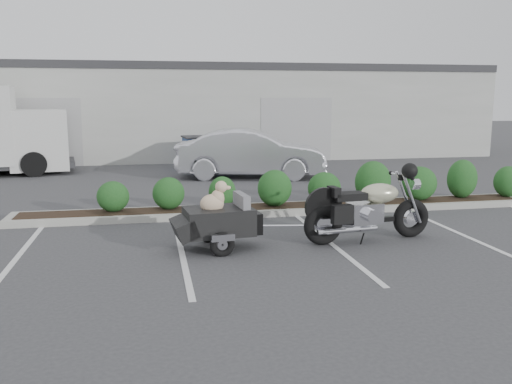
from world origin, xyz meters
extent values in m
plane|color=#38383A|center=(0.00, 0.00, 0.00)|extent=(90.00, 90.00, 0.00)
cube|color=#9E9E93|center=(1.00, 2.20, 0.07)|extent=(12.00, 1.00, 0.15)
cube|color=#9EA099|center=(0.00, 17.00, 2.00)|extent=(26.00, 10.00, 4.00)
torus|color=black|center=(1.03, -0.65, 0.36)|extent=(0.75, 0.27, 0.74)
torus|color=black|center=(2.84, -0.45, 0.36)|extent=(0.75, 0.27, 0.74)
cylinder|color=silver|center=(1.03, -0.65, 0.36)|extent=(0.32, 0.17, 0.31)
cylinder|color=silver|center=(2.84, -0.45, 0.36)|extent=(0.28, 0.14, 0.26)
cylinder|color=silver|center=(2.77, -0.57, 0.77)|extent=(0.48, 0.11, 0.98)
cylinder|color=silver|center=(2.75, -0.35, 0.77)|extent=(0.48, 0.11, 0.98)
cylinder|color=silver|center=(2.59, -0.48, 1.19)|extent=(0.12, 0.77, 0.04)
cylinder|color=silver|center=(2.89, -0.44, 1.01)|extent=(0.15, 0.21, 0.20)
sphere|color=black|center=(2.58, -0.81, 1.32)|extent=(0.32, 0.32, 0.29)
cube|color=silver|center=(1.85, -0.56, 0.53)|extent=(0.64, 0.44, 0.37)
cube|color=black|center=(1.96, -0.55, 0.39)|extent=(1.00, 0.22, 0.09)
ellipsoid|color=#BCBB97|center=(2.15, -0.53, 0.88)|extent=(0.77, 0.49, 0.36)
cube|color=black|center=(1.52, -0.60, 0.86)|extent=(0.64, 0.40, 0.13)
cube|color=black|center=(1.23, -0.63, 0.96)|extent=(0.17, 0.34, 0.18)
cylinder|color=silver|center=(1.44, -0.81, 0.29)|extent=(1.16, 0.23, 0.10)
cylinder|color=silver|center=(1.39, -0.41, 0.29)|extent=(1.16, 0.23, 0.10)
cube|color=black|center=(1.29, -0.94, 0.61)|extent=(0.39, 0.20, 0.33)
cube|color=black|center=(-0.84, -0.55, 0.50)|extent=(1.24, 0.92, 0.46)
cube|color=slate|center=(-0.43, -0.51, 0.79)|extent=(0.21, 0.69, 0.33)
cube|color=slate|center=(-0.79, -0.55, 0.61)|extent=(0.84, 0.77, 0.04)
cube|color=black|center=(-1.44, -0.62, 0.42)|extent=(0.50, 0.84, 0.40)
cube|color=black|center=(-0.23, -0.49, 0.44)|extent=(0.28, 0.57, 0.37)
torus|color=black|center=(-0.84, -1.02, 0.20)|extent=(0.44, 0.17, 0.43)
torus|color=black|center=(-0.95, -0.10, 0.20)|extent=(0.44, 0.17, 0.43)
cube|color=silver|center=(-0.84, -1.08, 0.33)|extent=(0.40, 0.13, 0.11)
cube|color=silver|center=(-0.96, -0.05, 0.33)|extent=(0.40, 0.13, 0.11)
cylinder|color=black|center=(-0.90, -0.56, 0.20)|extent=(0.16, 0.99, 0.04)
cylinder|color=silver|center=(0.03, -0.46, 0.36)|extent=(0.66, 0.11, 0.04)
ellipsoid|color=#CFB08B|center=(-0.95, -0.55, 0.81)|extent=(0.44, 0.33, 0.33)
ellipsoid|color=#CFB08B|center=(-0.85, -0.54, 0.90)|extent=(0.26, 0.25, 0.30)
sphere|color=#CFB08B|center=(-0.79, -0.54, 1.10)|extent=(0.23, 0.23, 0.21)
ellipsoid|color=#CFB08B|center=(-0.69, -0.53, 1.07)|extent=(0.16, 0.11, 0.08)
sphere|color=black|center=(-0.62, -0.52, 1.07)|extent=(0.04, 0.04, 0.04)
ellipsoid|color=#CFB08B|center=(-0.82, -0.60, 1.12)|extent=(0.06, 0.05, 0.11)
ellipsoid|color=#CFB08B|center=(-0.84, -0.48, 1.12)|extent=(0.06, 0.05, 0.11)
cylinder|color=#CFB08B|center=(-0.81, -0.61, 0.69)|extent=(0.05, 0.05, 0.13)
cylinder|color=#CFB08B|center=(-0.83, -0.47, 0.69)|extent=(0.05, 0.05, 0.13)
imported|color=silver|center=(1.28, 7.70, 0.80)|extent=(5.09, 2.65, 1.60)
cube|color=navy|center=(0.16, 10.47, 0.58)|extent=(1.85, 1.34, 1.15)
cube|color=#2D2D30|center=(0.16, 10.47, 1.17)|extent=(1.95, 1.45, 0.06)
cube|color=beige|center=(-5.75, 10.35, 1.17)|extent=(2.17, 2.40, 2.05)
cube|color=black|center=(-5.75, 10.35, 0.89)|extent=(0.34, 1.77, 0.93)
cylinder|color=black|center=(-5.78, 9.31, 0.42)|extent=(0.87, 0.38, 0.84)
cylinder|color=black|center=(-6.09, 11.34, 0.42)|extent=(0.87, 0.38, 0.84)
camera|label=1|loc=(-1.98, -9.71, 2.63)|focal=38.00mm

